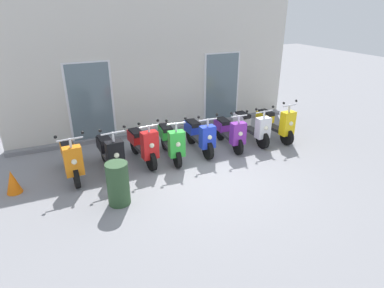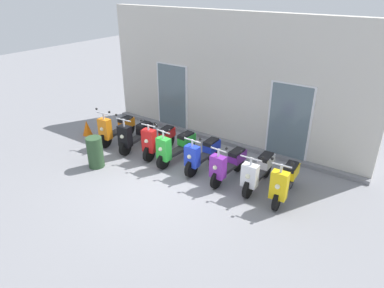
{
  "view_description": "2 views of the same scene",
  "coord_description": "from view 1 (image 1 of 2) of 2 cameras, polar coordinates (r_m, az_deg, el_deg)",
  "views": [
    {
      "loc": [
        -3.12,
        -6.04,
        3.75
      ],
      "look_at": [
        -0.14,
        0.56,
        0.58
      ],
      "focal_mm": 30.4,
      "sensor_mm": 36.0,
      "label": 1
    },
    {
      "loc": [
        5.0,
        -5.92,
        4.86
      ],
      "look_at": [
        0.27,
        0.92,
        0.87
      ],
      "focal_mm": 32.34,
      "sensor_mm": 36.0,
      "label": 2
    }
  ],
  "objects": [
    {
      "name": "scooter_black",
      "position": [
        7.96,
        -14.19,
        -1.48
      ],
      "size": [
        0.6,
        1.54,
        1.27
      ],
      "color": "black",
      "rests_on": "ground_plane"
    },
    {
      "name": "scooter_white",
      "position": [
        9.54,
        10.4,
        3.11
      ],
      "size": [
        0.62,
        1.64,
        1.19
      ],
      "color": "black",
      "rests_on": "ground_plane"
    },
    {
      "name": "storefront_facade",
      "position": [
        10.0,
        -5.88,
        13.24
      ],
      "size": [
        8.9,
        0.5,
        4.06
      ],
      "color": "beige",
      "rests_on": "ground_plane"
    },
    {
      "name": "scooter_green",
      "position": [
        8.33,
        -3.73,
        0.52
      ],
      "size": [
        0.54,
        1.59,
        1.26
      ],
      "color": "black",
      "rests_on": "ground_plane"
    },
    {
      "name": "scooter_blue",
      "position": [
        8.73,
        1.3,
        1.56
      ],
      "size": [
        0.57,
        1.61,
        1.2
      ],
      "color": "black",
      "rests_on": "ground_plane"
    },
    {
      "name": "trash_bin",
      "position": [
        6.64,
        -12.85,
        -6.81
      ],
      "size": [
        0.44,
        0.44,
        0.9
      ],
      "primitive_type": "cylinder",
      "color": "#2D4C2D",
      "rests_on": "ground_plane"
    },
    {
      "name": "ground_plane",
      "position": [
        7.76,
        2.65,
        -5.27
      ],
      "size": [
        40.0,
        40.0,
        0.0
      ],
      "primitive_type": "plane",
      "color": "gray"
    },
    {
      "name": "scooter_red",
      "position": [
        8.21,
        -8.63,
        -0.08
      ],
      "size": [
        0.53,
        1.58,
        1.25
      ],
      "color": "black",
      "rests_on": "ground_plane"
    },
    {
      "name": "scooter_orange",
      "position": [
        7.92,
        -20.46,
        -2.38
      ],
      "size": [
        0.61,
        1.6,
        1.27
      ],
      "color": "black",
      "rests_on": "ground_plane"
    },
    {
      "name": "scooter_purple",
      "position": [
        9.03,
        6.58,
        2.22
      ],
      "size": [
        0.52,
        1.56,
        1.21
      ],
      "color": "black",
      "rests_on": "ground_plane"
    },
    {
      "name": "traffic_cone",
      "position": [
        7.89,
        -28.96,
        -5.83
      ],
      "size": [
        0.32,
        0.32,
        0.52
      ],
      "primitive_type": "cone",
      "color": "orange",
      "rests_on": "ground_plane"
    },
    {
      "name": "scooter_yellow",
      "position": [
        9.86,
        14.48,
        3.6
      ],
      "size": [
        0.52,
        1.57,
        1.29
      ],
      "color": "black",
      "rests_on": "ground_plane"
    }
  ]
}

